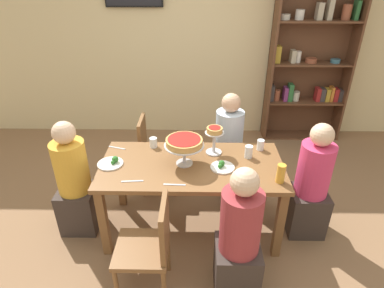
{
  "coord_description": "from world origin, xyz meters",
  "views": [
    {
      "loc": [
        0.04,
        -2.43,
        2.31
      ],
      "look_at": [
        0.0,
        0.1,
        0.89
      ],
      "focal_mm": 30.29,
      "sensor_mm": 36.0,
      "label": 1
    }
  ],
  "objects_px": {
    "diner_head_east": "(310,188)",
    "water_glass_clear_near": "(153,143)",
    "water_glass_clear_far": "(261,145)",
    "water_glass_clear_spare": "(249,152)",
    "cutlery_fork_near": "(174,185)",
    "bookshelf": "(310,63)",
    "diner_head_west": "(75,186)",
    "cutlery_knife_near": "(117,148)",
    "diner_near_right": "(239,243)",
    "dining_table": "(192,173)",
    "chair_far_left": "(153,151)",
    "beer_glass_amber_tall": "(281,173)",
    "salad_plate_far_diner": "(222,166)",
    "diner_far_right": "(228,150)",
    "cutlery_fork_far": "(132,181)",
    "chair_near_left": "(151,244)",
    "salad_plate_near_diner": "(111,163)",
    "personal_pizza_stand": "(214,135)",
    "deep_dish_pizza_stand": "(184,143)",
    "cutlery_knife_far": "(194,147)"
  },
  "relations": [
    {
      "from": "salad_plate_near_diner",
      "to": "water_glass_clear_near",
      "type": "distance_m",
      "value": 0.47
    },
    {
      "from": "salad_plate_near_diner",
      "to": "water_glass_clear_near",
      "type": "xyz_separation_m",
      "value": [
        0.34,
        0.32,
        0.03
      ]
    },
    {
      "from": "water_glass_clear_spare",
      "to": "cutlery_fork_far",
      "type": "xyz_separation_m",
      "value": [
        -1.0,
        -0.4,
        -0.06
      ]
    },
    {
      "from": "water_glass_clear_spare",
      "to": "cutlery_knife_near",
      "type": "xyz_separation_m",
      "value": [
        -1.25,
        0.15,
        -0.06
      ]
    },
    {
      "from": "diner_far_right",
      "to": "salad_plate_near_diner",
      "type": "height_order",
      "value": "diner_far_right"
    },
    {
      "from": "cutlery_knife_near",
      "to": "diner_head_west",
      "type": "bearing_deg",
      "value": 55.93
    },
    {
      "from": "salad_plate_far_diner",
      "to": "water_glass_clear_near",
      "type": "relative_size",
      "value": 2.2
    },
    {
      "from": "cutlery_knife_near",
      "to": "water_glass_clear_near",
      "type": "bearing_deg",
      "value": -157.67
    },
    {
      "from": "personal_pizza_stand",
      "to": "salad_plate_far_diner",
      "type": "distance_m",
      "value": 0.32
    },
    {
      "from": "water_glass_clear_near",
      "to": "cutlery_knife_far",
      "type": "relative_size",
      "value": 0.54
    },
    {
      "from": "salad_plate_near_diner",
      "to": "cutlery_fork_near",
      "type": "bearing_deg",
      "value": -27.12
    },
    {
      "from": "water_glass_clear_spare",
      "to": "cutlery_fork_near",
      "type": "xyz_separation_m",
      "value": [
        -0.65,
        -0.44,
        -0.06
      ]
    },
    {
      "from": "diner_far_right",
      "to": "cutlery_knife_near",
      "type": "relative_size",
      "value": 6.39
    },
    {
      "from": "chair_far_left",
      "to": "beer_glass_amber_tall",
      "type": "height_order",
      "value": "beer_glass_amber_tall"
    },
    {
      "from": "dining_table",
      "to": "diner_far_right",
      "type": "relative_size",
      "value": 1.42
    },
    {
      "from": "bookshelf",
      "to": "deep_dish_pizza_stand",
      "type": "xyz_separation_m",
      "value": [
        -1.65,
        -2.01,
        -0.16
      ]
    },
    {
      "from": "dining_table",
      "to": "cutlery_fork_far",
      "type": "xyz_separation_m",
      "value": [
        -0.48,
        -0.27,
        0.1
      ]
    },
    {
      "from": "beer_glass_amber_tall",
      "to": "water_glass_clear_near",
      "type": "relative_size",
      "value": 1.69
    },
    {
      "from": "dining_table",
      "to": "diner_head_west",
      "type": "xyz_separation_m",
      "value": [
        -1.09,
        -0.01,
        -0.15
      ]
    },
    {
      "from": "chair_far_left",
      "to": "beer_glass_amber_tall",
      "type": "bearing_deg",
      "value": 51.83
    },
    {
      "from": "salad_plate_far_diner",
      "to": "beer_glass_amber_tall",
      "type": "bearing_deg",
      "value": -23.04
    },
    {
      "from": "chair_near_left",
      "to": "cutlery_knife_near",
      "type": "bearing_deg",
      "value": 24.08
    },
    {
      "from": "dining_table",
      "to": "chair_far_left",
      "type": "bearing_deg",
      "value": 123.59
    },
    {
      "from": "chair_far_left",
      "to": "salad_plate_far_diner",
      "type": "bearing_deg",
      "value": 44.39
    },
    {
      "from": "diner_head_west",
      "to": "cutlery_fork_near",
      "type": "xyz_separation_m",
      "value": [
        0.95,
        -0.31,
        0.25
      ]
    },
    {
      "from": "salad_plate_far_diner",
      "to": "beer_glass_amber_tall",
      "type": "xyz_separation_m",
      "value": [
        0.46,
        -0.2,
        0.06
      ]
    },
    {
      "from": "dining_table",
      "to": "cutlery_knife_near",
      "type": "height_order",
      "value": "cutlery_knife_near"
    },
    {
      "from": "salad_plate_far_diner",
      "to": "water_glass_clear_far",
      "type": "bearing_deg",
      "value": 40.22
    },
    {
      "from": "bookshelf",
      "to": "diner_head_west",
      "type": "height_order",
      "value": "bookshelf"
    },
    {
      "from": "personal_pizza_stand",
      "to": "water_glass_clear_far",
      "type": "relative_size",
      "value": 2.59
    },
    {
      "from": "diner_head_east",
      "to": "water_glass_clear_near",
      "type": "xyz_separation_m",
      "value": [
        -1.47,
        0.31,
        0.3
      ]
    },
    {
      "from": "salad_plate_far_diner",
      "to": "water_glass_clear_far",
      "type": "relative_size",
      "value": 2.06
    },
    {
      "from": "dining_table",
      "to": "cutlery_knife_near",
      "type": "bearing_deg",
      "value": 159.34
    },
    {
      "from": "chair_far_left",
      "to": "water_glass_clear_far",
      "type": "distance_m",
      "value": 1.2
    },
    {
      "from": "bookshelf",
      "to": "diner_head_east",
      "type": "distance_m",
      "value": 2.18
    },
    {
      "from": "water_glass_clear_spare",
      "to": "cutlery_fork_near",
      "type": "height_order",
      "value": "water_glass_clear_spare"
    },
    {
      "from": "dining_table",
      "to": "water_glass_clear_near",
      "type": "xyz_separation_m",
      "value": [
        -0.38,
        0.3,
        0.15
      ]
    },
    {
      "from": "chair_near_left",
      "to": "salad_plate_far_diner",
      "type": "relative_size",
      "value": 4.1
    },
    {
      "from": "diner_near_right",
      "to": "diner_head_west",
      "type": "bearing_deg",
      "value": 64.73
    },
    {
      "from": "diner_far_right",
      "to": "salad_plate_far_diner",
      "type": "height_order",
      "value": "diner_far_right"
    },
    {
      "from": "personal_pizza_stand",
      "to": "salad_plate_near_diner",
      "type": "height_order",
      "value": "personal_pizza_stand"
    },
    {
      "from": "chair_near_left",
      "to": "salad_plate_near_diner",
      "type": "xyz_separation_m",
      "value": [
        -0.42,
        0.69,
        0.27
      ]
    },
    {
      "from": "water_glass_clear_near",
      "to": "water_glass_clear_far",
      "type": "relative_size",
      "value": 0.94
    },
    {
      "from": "chair_near_left",
      "to": "cutlery_fork_far",
      "type": "bearing_deg",
      "value": 23.68
    },
    {
      "from": "cutlery_fork_near",
      "to": "cutlery_knife_near",
      "type": "relative_size",
      "value": 1.0
    },
    {
      "from": "diner_head_east",
      "to": "cutlery_knife_near",
      "type": "distance_m",
      "value": 1.87
    },
    {
      "from": "diner_head_west",
      "to": "personal_pizza_stand",
      "type": "distance_m",
      "value": 1.38
    },
    {
      "from": "cutlery_fork_far",
      "to": "cutlery_knife_far",
      "type": "distance_m",
      "value": 0.75
    },
    {
      "from": "chair_near_left",
      "to": "water_glass_clear_far",
      "type": "bearing_deg",
      "value": -44.17
    },
    {
      "from": "bookshelf",
      "to": "chair_far_left",
      "type": "relative_size",
      "value": 2.54
    }
  ]
}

